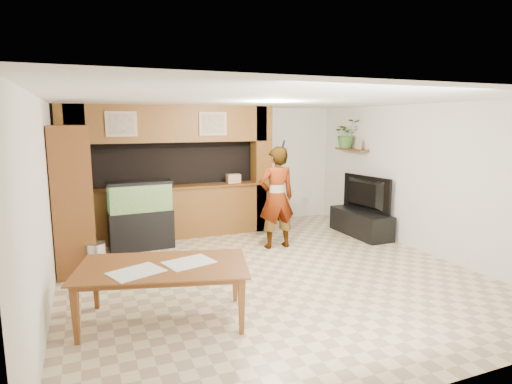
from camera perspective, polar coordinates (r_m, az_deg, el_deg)
name	(u,v)px	position (r m, az deg, el deg)	size (l,w,h in m)	color
floor	(266,271)	(6.74, 1.34, -10.52)	(6.50, 6.50, 0.00)	beige
ceiling	(267,100)	(6.35, 1.43, 12.13)	(6.50, 6.50, 0.00)	white
wall_back	(207,167)	(9.46, -6.51, 3.30)	(6.00, 6.00, 0.00)	silver
wall_left	(45,203)	(5.91, -26.34, -1.31)	(6.50, 6.50, 0.00)	silver
wall_right	(422,179)	(8.09, 21.28, 1.68)	(6.50, 6.50, 0.00)	silver
partition	(169,172)	(8.65, -11.47, 2.69)	(4.20, 0.99, 2.60)	brown
wall_clock	(49,149)	(6.84, -25.85, 5.13)	(0.05, 0.25, 0.25)	black
wall_shelf	(352,149)	(9.46, 12.62, 5.57)	(0.25, 0.90, 0.04)	brown
pantry_cabinet	(73,200)	(7.08, -23.18, -0.93)	(0.56, 0.92, 2.24)	brown
trash_can	(96,260)	(6.85, -20.51, -8.50)	(0.29, 0.29, 0.52)	#B2B2B7
aquarium	(141,216)	(7.99, -15.12, -3.11)	(1.13, 0.42, 1.25)	black
tv_stand	(361,223)	(9.00, 13.79, -4.04)	(0.54, 1.48, 0.49)	black
television	(362,194)	(8.88, 13.94, -0.24)	(1.25, 0.16, 0.72)	black
photo_frame	(359,144)	(9.25, 13.56, 6.18)	(0.03, 0.15, 0.20)	tan
potted_plant	(347,134)	(9.57, 11.98, 7.61)	(0.56, 0.48, 0.62)	#3D6B2A
person	(277,198)	(7.76, 2.76, -0.76)	(0.68, 0.44, 1.86)	#9A7C54
microphone	(283,144)	(7.53, 3.68, 6.35)	(0.04, 0.04, 0.16)	black
dining_table	(164,294)	(5.16, -12.21, -13.19)	(1.91, 1.07, 0.67)	brown
newspaper_a	(136,272)	(4.92, -15.71, -10.24)	(0.55, 0.40, 0.01)	silver
newspaper_b	(189,262)	(5.10, -8.91, -9.25)	(0.54, 0.39, 0.01)	silver
counter_box	(233,179)	(8.82, -3.03, 1.80)	(0.27, 0.18, 0.18)	tan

